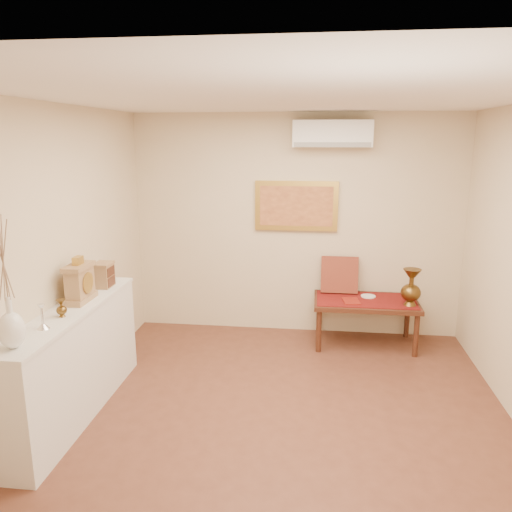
% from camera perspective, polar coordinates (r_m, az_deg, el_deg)
% --- Properties ---
extents(floor, '(4.50, 4.50, 0.00)m').
position_cam_1_polar(floor, '(4.51, 2.93, -18.90)').
color(floor, brown).
rests_on(floor, ground).
extents(ceiling, '(4.50, 4.50, 0.00)m').
position_cam_1_polar(ceiling, '(3.82, 3.43, 17.78)').
color(ceiling, white).
rests_on(ceiling, ground).
extents(wall_back, '(4.00, 0.02, 2.70)m').
position_cam_1_polar(wall_back, '(6.15, 4.59, 3.45)').
color(wall_back, beige).
rests_on(wall_back, ground).
extents(wall_front, '(4.00, 0.02, 2.70)m').
position_cam_1_polar(wall_front, '(1.89, -1.82, -20.50)').
color(wall_front, beige).
rests_on(wall_front, ground).
extents(wall_left, '(0.02, 4.50, 2.70)m').
position_cam_1_polar(wall_left, '(4.54, -22.91, -1.14)').
color(wall_left, beige).
rests_on(wall_left, ground).
extents(white_vase, '(0.18, 0.18, 0.95)m').
position_cam_1_polar(white_vase, '(3.76, -26.67, -2.69)').
color(white_vase, white).
rests_on(white_vase, display_ledge).
extents(candlestick, '(0.09, 0.09, 0.20)m').
position_cam_1_polar(candlestick, '(4.15, -23.25, -6.38)').
color(candlestick, silver).
rests_on(candlestick, display_ledge).
extents(brass_urn_small, '(0.09, 0.09, 0.19)m').
position_cam_1_polar(brass_urn_small, '(4.37, -21.37, -5.28)').
color(brass_urn_small, brown).
rests_on(brass_urn_small, display_ledge).
extents(table_cloth, '(1.14, 0.59, 0.01)m').
position_cam_1_polar(table_cloth, '(6.01, 12.45, -4.90)').
color(table_cloth, maroon).
rests_on(table_cloth, low_table).
extents(brass_urn_tall, '(0.23, 0.23, 0.51)m').
position_cam_1_polar(brass_urn_tall, '(5.87, 17.34, -3.00)').
color(brass_urn_tall, brown).
rests_on(brass_urn_tall, table_cloth).
extents(plate, '(0.17, 0.17, 0.01)m').
position_cam_1_polar(plate, '(6.11, 12.70, -4.50)').
color(plate, white).
rests_on(plate, table_cloth).
extents(menu, '(0.21, 0.27, 0.01)m').
position_cam_1_polar(menu, '(5.90, 10.83, -5.07)').
color(menu, maroon).
rests_on(menu, table_cloth).
extents(cushion, '(0.44, 0.19, 0.46)m').
position_cam_1_polar(cushion, '(6.16, 9.51, -2.11)').
color(cushion, maroon).
rests_on(cushion, table_cloth).
extents(display_ledge, '(0.37, 2.02, 0.98)m').
position_cam_1_polar(display_ledge, '(4.73, -20.08, -11.34)').
color(display_ledge, silver).
rests_on(display_ledge, floor).
extents(mantel_clock, '(0.17, 0.36, 0.41)m').
position_cam_1_polar(mantel_clock, '(4.69, -19.48, -2.86)').
color(mantel_clock, '#9F7A52').
rests_on(mantel_clock, display_ledge).
extents(wooden_chest, '(0.16, 0.21, 0.24)m').
position_cam_1_polar(wooden_chest, '(5.08, -17.00, -2.06)').
color(wooden_chest, '#9F7A52').
rests_on(wooden_chest, display_ledge).
extents(low_table, '(1.20, 0.70, 0.55)m').
position_cam_1_polar(low_table, '(6.03, 12.42, -5.53)').
color(low_table, '#472215').
rests_on(low_table, floor).
extents(painting, '(1.00, 0.06, 0.60)m').
position_cam_1_polar(painting, '(6.08, 4.63, 5.73)').
color(painting, '#B8923B').
rests_on(painting, wall_back).
extents(ac_unit, '(0.90, 0.25, 0.30)m').
position_cam_1_polar(ac_unit, '(5.92, 8.72, 13.64)').
color(ac_unit, white).
rests_on(ac_unit, wall_back).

